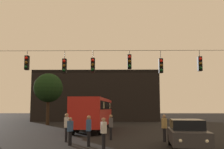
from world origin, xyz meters
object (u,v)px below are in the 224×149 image
city_bus (94,111)px  pedestrian_near_bus (66,125)px  pedestrian_crossing_center (111,125)px  pedestrian_trailing (104,131)px  tree_left_silhouette (48,88)px  pedestrian_crossing_left (89,129)px  pedestrian_far_side (70,129)px  car_near_right (187,134)px  pedestrian_crossing_right (164,126)px

city_bus → pedestrian_near_bus: city_bus is taller
pedestrian_crossing_center → pedestrian_trailing: pedestrian_crossing_center is taller
pedestrian_crossing_center → tree_left_silhouette: (-8.30, 16.33, 3.71)m
pedestrian_crossing_left → pedestrian_near_bus: 2.68m
pedestrian_far_side → tree_left_silhouette: tree_left_silhouette is taller
tree_left_silhouette → pedestrian_trailing: bearing=-68.6°
pedestrian_crossing_left → car_near_right: bearing=-9.4°
city_bus → pedestrian_far_side: (-0.50, -10.46, -0.97)m
pedestrian_crossing_right → pedestrian_crossing_center: bearing=164.1°
car_near_right → pedestrian_near_bus: pedestrian_near_bus is taller
car_near_right → pedestrian_crossing_center: size_ratio=2.66×
pedestrian_near_bus → pedestrian_crossing_left: bearing=-52.4°
car_near_right → pedestrian_far_side: size_ratio=2.81×
city_bus → pedestrian_far_side: city_bus is taller
car_near_right → pedestrian_near_bus: 7.52m
city_bus → pedestrian_trailing: size_ratio=6.87×
car_near_right → tree_left_silhouette: size_ratio=0.69×
pedestrian_crossing_left → tree_left_silhouette: size_ratio=0.26×
pedestrian_crossing_left → pedestrian_far_side: 1.21m
city_bus → pedestrian_far_side: size_ratio=6.97×
pedestrian_near_bus → tree_left_silhouette: tree_left_silhouette is taller
pedestrian_crossing_left → pedestrian_crossing_center: 3.43m
pedestrian_crossing_left → pedestrian_crossing_right: size_ratio=1.00×
pedestrian_near_bus → pedestrian_crossing_right: bearing=1.2°
car_near_right → pedestrian_crossing_center: (-4.09, 4.09, 0.16)m
pedestrian_near_bus → tree_left_silhouette: size_ratio=0.27×
tree_left_silhouette → pedestrian_far_side: bearing=-72.5°
car_near_right → pedestrian_trailing: bearing=-179.4°
pedestrian_near_bus → tree_left_silhouette: 18.63m
pedestrian_crossing_right → pedestrian_far_side: pedestrian_crossing_right is taller
tree_left_silhouette → city_bus: bearing=-53.0°
car_near_right → pedestrian_crossing_center: bearing=135.0°
pedestrian_trailing → pedestrian_crossing_right: bearing=40.3°
pedestrian_crossing_center → tree_left_silhouette: size_ratio=0.26×
pedestrian_far_side → tree_left_silhouette: bearing=107.5°
city_bus → car_near_right: (5.88, -11.79, -1.07)m
pedestrian_crossing_right → pedestrian_near_bus: (-6.24, -0.13, 0.05)m
car_near_right → pedestrian_crossing_left: bearing=170.6°
city_bus → pedestrian_crossing_left: size_ratio=6.52×
car_near_right → pedestrian_trailing: 4.39m
pedestrian_trailing → tree_left_silhouette: 22.29m
car_near_right → pedestrian_crossing_left: (-5.26, 0.87, 0.17)m
city_bus → pedestrian_trailing: 11.96m
pedestrian_crossing_right → pedestrian_trailing: size_ratio=1.05×
city_bus → pedestrian_crossing_center: 7.95m
pedestrian_crossing_right → tree_left_silhouette: (-11.73, 17.30, 3.69)m
pedestrian_crossing_left → pedestrian_crossing_center: bearing=70.0°
car_near_right → pedestrian_crossing_left: 5.33m
pedestrian_crossing_left → tree_left_silhouette: tree_left_silhouette is taller
city_bus → pedestrian_crossing_center: size_ratio=6.60×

